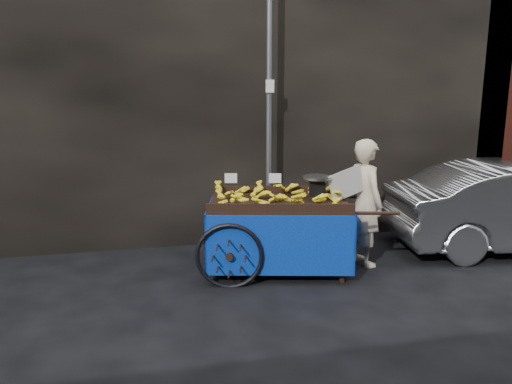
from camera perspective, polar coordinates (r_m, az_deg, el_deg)
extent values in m
plane|color=black|center=(6.43, 1.57, -9.96)|extent=(80.00, 80.00, 0.00)
cube|color=black|center=(8.39, -9.57, 12.56)|extent=(11.00, 2.00, 5.00)
cylinder|color=slate|center=(7.30, 1.49, 8.87)|extent=(0.08, 0.08, 4.00)
cube|color=white|center=(7.24, 1.60, 12.00)|extent=(0.12, 0.02, 0.18)
cube|color=black|center=(6.51, 2.62, -1.41)|extent=(1.99, 1.49, 0.07)
cube|color=black|center=(7.01, 2.48, 0.23)|extent=(1.75, 0.44, 0.11)
cube|color=black|center=(5.98, 2.81, -1.87)|extent=(1.75, 0.44, 0.11)
cube|color=black|center=(6.29, 9.92, -6.34)|extent=(0.07, 0.07, 0.89)
cube|color=black|center=(7.13, 8.77, -4.05)|extent=(0.07, 0.07, 0.89)
cylinder|color=black|center=(6.24, 13.62, -2.37)|extent=(0.55, 0.17, 0.04)
cylinder|color=black|center=(7.09, 12.02, -0.54)|extent=(0.55, 0.17, 0.04)
torus|color=black|center=(6.09, -3.07, -7.35)|extent=(0.83, 0.24, 0.84)
torus|color=black|center=(7.23, -2.48, -4.14)|extent=(0.83, 0.24, 0.84)
cylinder|color=black|center=(6.66, -2.74, -5.61)|extent=(0.34, 1.23, 0.06)
cube|color=navy|center=(6.07, 2.78, -6.17)|extent=(1.79, 0.43, 0.76)
cube|color=navy|center=(7.16, 2.43, -3.28)|extent=(1.79, 0.43, 0.76)
cube|color=navy|center=(6.64, -5.27, -4.57)|extent=(0.28, 1.14, 0.76)
cube|color=navy|center=(6.71, 10.37, -4.56)|extent=(0.28, 1.14, 0.76)
cube|color=black|center=(6.56, 7.02, 0.32)|extent=(0.23, 0.20, 0.18)
cylinder|color=silver|center=(6.53, 7.05, 1.66)|extent=(0.46, 0.46, 0.03)
cube|color=white|center=(6.32, -2.89, 1.59)|extent=(0.16, 0.05, 0.12)
cube|color=white|center=(6.31, 2.19, 1.58)|extent=(0.16, 0.05, 0.12)
imported|color=beige|center=(6.89, 12.38, -1.19)|extent=(0.52, 0.69, 1.73)
cube|color=silver|center=(6.62, 10.34, 0.99)|extent=(0.59, 0.07, 0.50)
ellipsoid|color=#1641A9|center=(6.60, 8.66, -8.28)|extent=(0.29, 0.23, 0.26)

